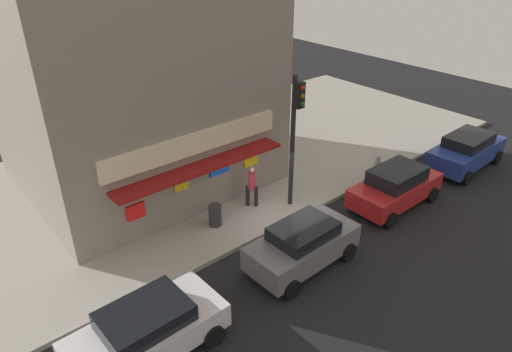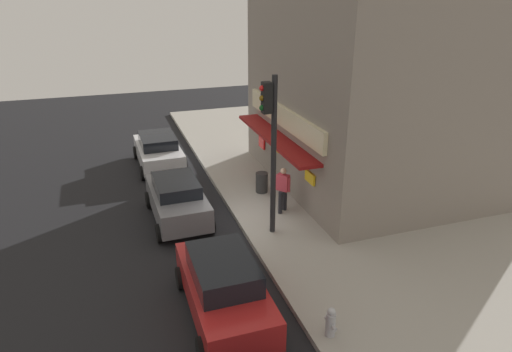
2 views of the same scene
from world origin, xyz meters
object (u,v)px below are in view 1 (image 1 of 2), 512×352
(trash_can, at_px, (215,215))
(parked_car_grey, at_px, (303,244))
(parked_car_blue, at_px, (466,150))
(parked_car_white, at_px, (147,330))
(pedestrian, at_px, (252,185))
(parked_car_red, at_px, (395,187))
(potted_plant_by_doorway, at_px, (149,218))
(fire_hydrant, at_px, (378,162))
(traffic_light, at_px, (295,126))

(trash_can, relative_size, parked_car_grey, 0.21)
(parked_car_blue, bearing_deg, parked_car_white, -179.72)
(pedestrian, distance_m, parked_car_red, 5.81)
(parked_car_white, relative_size, parked_car_blue, 0.94)
(parked_car_white, bearing_deg, potted_plant_by_doorway, 61.00)
(parked_car_white, distance_m, parked_car_blue, 16.70)
(fire_hydrant, relative_size, pedestrian, 0.45)
(parked_car_grey, bearing_deg, traffic_light, 51.43)
(parked_car_blue, bearing_deg, pedestrian, 160.24)
(trash_can, height_order, pedestrian, pedestrian)
(trash_can, distance_m, parked_car_red, 7.36)
(parked_car_grey, distance_m, parked_car_blue, 11.01)
(traffic_light, bearing_deg, trash_can, 165.45)
(traffic_light, bearing_deg, parked_car_white, -161.01)
(traffic_light, distance_m, fire_hydrant, 5.97)
(traffic_light, distance_m, parked_car_red, 5.00)
(potted_plant_by_doorway, height_order, parked_car_red, parked_car_red)
(trash_can, bearing_deg, traffic_light, -14.55)
(pedestrian, height_order, parked_car_white, pedestrian)
(potted_plant_by_doorway, distance_m, parked_car_white, 5.62)
(fire_hydrant, xyz_separation_m, potted_plant_by_doorway, (-10.32, 2.54, 0.09))
(parked_car_white, bearing_deg, parked_car_red, 1.14)
(trash_can, bearing_deg, parked_car_white, -143.02)
(parked_car_grey, bearing_deg, parked_car_white, 179.52)
(traffic_light, xyz_separation_m, parked_car_red, (3.37, -2.50, -2.72))
(pedestrian, xyz_separation_m, parked_car_white, (-6.63, -3.70, -0.32))
(trash_can, distance_m, parked_car_white, 5.90)
(traffic_light, height_order, potted_plant_by_doorway, traffic_light)
(pedestrian, xyz_separation_m, parked_car_red, (4.65, -3.48, -0.28))
(pedestrian, xyz_separation_m, parked_car_blue, (10.07, -3.62, -0.27))
(fire_hydrant, relative_size, parked_car_red, 0.19)
(trash_can, bearing_deg, potted_plant_by_doorway, 145.58)
(traffic_light, distance_m, trash_can, 4.45)
(pedestrian, distance_m, parked_car_blue, 10.71)
(potted_plant_by_doorway, distance_m, parked_car_blue, 14.79)
(fire_hydrant, distance_m, parked_car_white, 13.26)
(fire_hydrant, relative_size, potted_plant_by_doorway, 0.90)
(traffic_light, relative_size, fire_hydrant, 6.79)
(traffic_light, xyz_separation_m, potted_plant_by_doorway, (-5.18, 2.19, -2.93))
(parked_car_grey, height_order, parked_car_red, parked_car_red)
(pedestrian, height_order, parked_car_grey, pedestrian)
(potted_plant_by_doorway, xyz_separation_m, parked_car_red, (8.55, -4.69, 0.21))
(fire_hydrant, bearing_deg, trash_can, 171.95)
(parked_car_white, bearing_deg, parked_car_blue, 0.28)
(traffic_light, relative_size, trash_can, 6.41)
(trash_can, xyz_separation_m, potted_plant_by_doorway, (-1.99, 1.36, 0.05))
(pedestrian, height_order, parked_car_red, pedestrian)
(fire_hydrant, bearing_deg, pedestrian, 168.28)
(potted_plant_by_doorway, relative_size, parked_car_blue, 0.20)
(fire_hydrant, relative_size, trash_can, 0.94)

